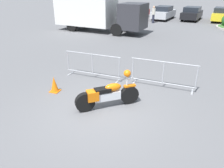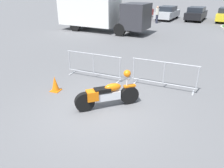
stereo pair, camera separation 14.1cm
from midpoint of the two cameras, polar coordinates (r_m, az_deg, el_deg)
ground_plane at (r=6.99m, az=-3.30°, el=-7.11°), size 120.00×120.00×0.00m
motorcycle at (r=7.00m, az=-1.67°, el=-2.69°), size 1.77×1.49×1.21m
crowd_barrier_near at (r=9.25m, az=-5.55°, el=4.83°), size 2.50×0.57×1.07m
crowd_barrier_far at (r=8.50m, az=12.72°, el=2.51°), size 2.50×0.57×1.07m
box_truck at (r=19.19m, az=-4.67°, el=18.42°), size 7.92×3.19×2.98m
parked_car_tan at (r=29.79m, az=-5.50°, el=18.85°), size 2.47×4.63×1.49m
parked_car_green at (r=28.26m, az=0.12°, el=18.67°), size 2.50×4.68×1.51m
parked_car_red at (r=27.29m, az=6.44°, el=18.19°), size 2.30×4.31×1.39m
parked_car_silver at (r=26.77m, az=13.16°, el=17.69°), size 2.42×4.54×1.46m
parked_car_black at (r=27.05m, az=20.02°, el=16.94°), size 2.38×4.46×1.44m
parked_car_yellow at (r=27.24m, az=26.69°, el=15.93°), size 2.40×4.50×1.45m
pedestrian at (r=23.86m, az=10.62°, el=17.56°), size 0.48×0.48×1.69m
traffic_cone at (r=8.39m, az=-15.30°, el=-0.09°), size 0.34×0.34×0.59m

